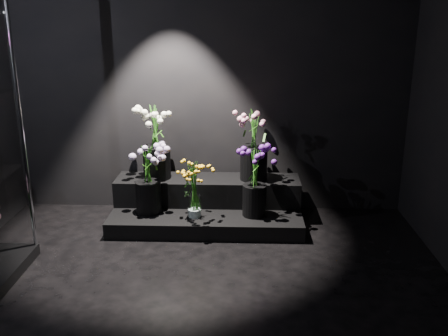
{
  "coord_description": "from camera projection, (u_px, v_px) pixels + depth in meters",
  "views": [
    {
      "loc": [
        0.33,
        -3.0,
        2.0
      ],
      "look_at": [
        0.18,
        1.2,
        0.69
      ],
      "focal_mm": 40.0,
      "sensor_mm": 36.0,
      "label": 1
    }
  ],
  "objects": [
    {
      "name": "bouquet_cream_roses",
      "position": [
        156.0,
        139.0,
        4.9
      ],
      "size": [
        0.43,
        0.43,
        0.73
      ],
      "rotation": [
        0.0,
        0.0,
        0.16
      ],
      "color": "black",
      "rests_on": "display_riser"
    },
    {
      "name": "bouquet_purple",
      "position": [
        255.0,
        178.0,
        4.64
      ],
      "size": [
        0.4,
        0.4,
        0.66
      ],
      "rotation": [
        0.0,
        0.0,
        -0.32
      ],
      "color": "black",
      "rests_on": "display_riser"
    },
    {
      "name": "floor",
      "position": [
        192.0,
        313.0,
        3.47
      ],
      "size": [
        4.0,
        4.0,
        0.0
      ],
      "primitive_type": "plane",
      "color": "black",
      "rests_on": "ground"
    },
    {
      "name": "bouquet_orange_bells",
      "position": [
        194.0,
        190.0,
        4.63
      ],
      "size": [
        0.3,
        0.3,
        0.52
      ],
      "rotation": [
        0.0,
        0.0,
        -0.13
      ],
      "color": "white",
      "rests_on": "display_riser"
    },
    {
      "name": "wall_back",
      "position": [
        209.0,
        76.0,
        4.96
      ],
      "size": [
        4.0,
        0.0,
        4.0
      ],
      "primitive_type": "plane",
      "rotation": [
        1.57,
        0.0,
        0.0
      ],
      "color": "black",
      "rests_on": "floor"
    },
    {
      "name": "bouquet_pink_roses",
      "position": [
        254.0,
        141.0,
        4.86
      ],
      "size": [
        0.43,
        0.43,
        0.69
      ],
      "rotation": [
        0.0,
        0.0,
        -0.2
      ],
      "color": "black",
      "rests_on": "display_riser"
    },
    {
      "name": "bouquet_lilac",
      "position": [
        148.0,
        175.0,
        4.71
      ],
      "size": [
        0.42,
        0.42,
        0.67
      ],
      "rotation": [
        0.0,
        0.0,
        -0.3
      ],
      "color": "black",
      "rests_on": "display_riser"
    },
    {
      "name": "wall_front",
      "position": [
        95.0,
        286.0,
        1.14
      ],
      "size": [
        4.0,
        0.0,
        4.0
      ],
      "primitive_type": "plane",
      "rotation": [
        -1.57,
        0.0,
        0.0
      ],
      "color": "black",
      "rests_on": "floor"
    },
    {
      "name": "display_riser",
      "position": [
        207.0,
        204.0,
        4.97
      ],
      "size": [
        1.84,
        0.82,
        0.41
      ],
      "color": "black",
      "rests_on": "floor"
    }
  ]
}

